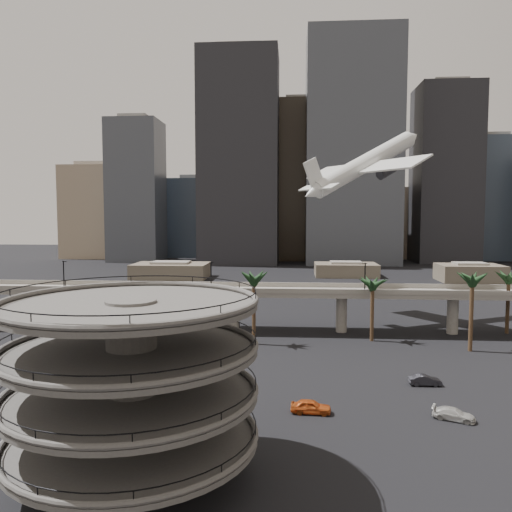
# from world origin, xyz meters

# --- Properties ---
(ground) EXTENTS (700.00, 700.00, 0.00)m
(ground) POSITION_xyz_m (0.00, 0.00, 0.00)
(ground) COLOR black
(ground) RESTS_ON ground
(parking_ramp) EXTENTS (22.20, 22.20, 17.35)m
(parking_ramp) POSITION_xyz_m (-13.00, -4.00, 9.84)
(parking_ramp) COLOR #4F4C49
(parking_ramp) RESTS_ON ground
(overpass) EXTENTS (130.00, 9.30, 14.70)m
(overpass) POSITION_xyz_m (0.00, 55.00, 7.34)
(overpass) COLOR gray
(overpass) RESTS_ON ground
(palm_trees) EXTENTS (54.40, 18.40, 14.00)m
(palm_trees) POSITION_xyz_m (21.48, 47.47, 11.30)
(palm_trees) COLOR #4E3521
(palm_trees) RESTS_ON ground
(low_buildings) EXTENTS (135.00, 27.50, 6.80)m
(low_buildings) POSITION_xyz_m (6.89, 142.30, 2.86)
(low_buildings) COLOR brown
(low_buildings) RESTS_ON ground
(skyline) EXTENTS (269.00, 86.00, 113.91)m
(skyline) POSITION_xyz_m (15.11, 217.09, 41.62)
(skyline) COLOR gray
(skyline) RESTS_ON ground
(airborne_jet) EXTENTS (30.74, 30.04, 18.99)m
(airborne_jet) POSITION_xyz_m (17.13, 68.60, 35.05)
(airborne_jet) COLOR silver
(airborne_jet) RESTS_ON ground
(car_a) EXTENTS (4.92, 2.22, 1.64)m
(car_a) POSITION_xyz_m (3.26, 12.36, 0.82)
(car_a) COLOR #C8561C
(car_a) RESTS_ON ground
(car_b) EXTENTS (4.45, 1.67, 1.45)m
(car_b) POSITION_xyz_m (19.46, 23.39, 0.73)
(car_b) COLOR #222227
(car_b) RESTS_ON ground
(car_c) EXTENTS (5.11, 3.60, 1.37)m
(car_c) POSITION_xyz_m (19.65, 11.58, 0.69)
(car_c) COLOR #B6B4B1
(car_c) RESTS_ON ground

